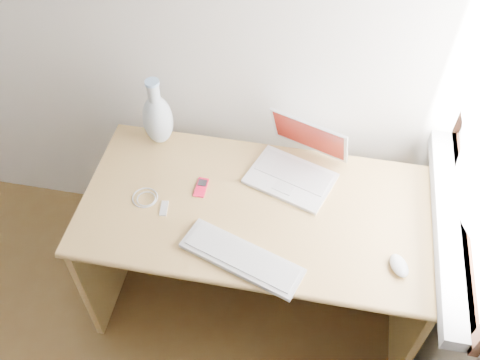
% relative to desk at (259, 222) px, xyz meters
% --- Properties ---
extents(desk, '(1.37, 0.68, 0.72)m').
position_rel_desk_xyz_m(desk, '(0.00, 0.00, 0.00)').
color(desk, tan).
rests_on(desk, floor).
extents(laptop, '(0.39, 0.37, 0.22)m').
position_rel_desk_xyz_m(laptop, '(0.11, 0.12, 0.26)').
color(laptop, white).
rests_on(laptop, desk).
extents(external_keyboard, '(0.47, 0.27, 0.02)m').
position_rel_desk_xyz_m(external_keyboard, '(-0.01, -0.33, 0.22)').
color(external_keyboard, silver).
rests_on(external_keyboard, desk).
extents(mouse, '(0.09, 0.11, 0.03)m').
position_rel_desk_xyz_m(mouse, '(0.54, -0.26, 0.22)').
color(mouse, white).
rests_on(mouse, desk).
extents(ipod, '(0.04, 0.10, 0.01)m').
position_rel_desk_xyz_m(ipod, '(-0.23, -0.03, 0.21)').
color(ipod, red).
rests_on(ipod, desk).
extents(cable_coil, '(0.12, 0.12, 0.01)m').
position_rel_desk_xyz_m(cable_coil, '(-0.44, -0.12, 0.21)').
color(cable_coil, silver).
rests_on(cable_coil, desk).
extents(remote, '(0.04, 0.07, 0.01)m').
position_rel_desk_xyz_m(remote, '(-0.35, -0.16, 0.21)').
color(remote, silver).
rests_on(remote, desk).
extents(vase, '(0.13, 0.13, 0.32)m').
position_rel_desk_xyz_m(vase, '(-0.47, 0.20, 0.34)').
color(vase, silver).
rests_on(vase, desk).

